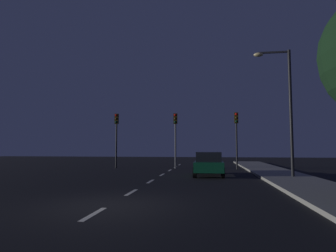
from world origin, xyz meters
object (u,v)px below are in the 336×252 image
Objects in this scene: traffic_signal_center at (175,130)px; traffic_signal_right at (236,129)px; traffic_signal_left at (116,130)px; car_stopped_ahead at (209,164)px; street_lamp_right at (285,101)px.

traffic_signal_center is 1.00× the size of traffic_signal_right.
traffic_signal_left reaches higher than traffic_signal_right.
car_stopped_ahead is (2.81, -5.82, -2.56)m from traffic_signal_center.
traffic_signal_center is 10.19m from street_lamp_right.
car_stopped_ahead is at bearing 164.11° from street_lamp_right.
car_stopped_ahead is (8.06, -5.82, -2.60)m from traffic_signal_left.
traffic_signal_center is 6.96m from car_stopped_ahead.
traffic_signal_right is (5.12, -0.00, -0.00)m from traffic_signal_center.
traffic_signal_center reaches higher than car_stopped_ahead.
traffic_signal_left reaches higher than traffic_signal_center.
traffic_signal_left is 5.25m from traffic_signal_center.
street_lamp_right is (12.48, -7.08, 1.16)m from traffic_signal_left.
car_stopped_ahead is at bearing -35.86° from traffic_signal_left.
traffic_signal_left is at bearing 180.00° from traffic_signal_center.
street_lamp_right reaches higher than traffic_signal_left.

